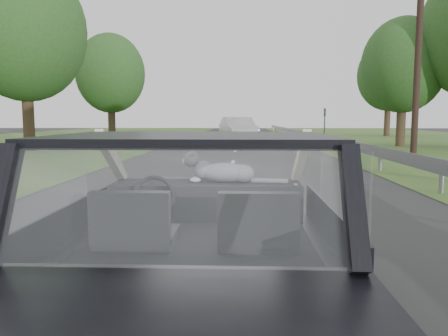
# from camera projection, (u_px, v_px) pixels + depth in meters

# --- Properties ---
(ground) EXTENTS (140.00, 140.00, 0.00)m
(ground) POSITION_uv_depth(u_px,v_px,m) (201.00, 329.00, 3.21)
(ground) COLOR #313133
(ground) RESTS_ON ground
(subject_car) EXTENTS (1.80, 4.00, 1.45)m
(subject_car) POSITION_uv_depth(u_px,v_px,m) (200.00, 233.00, 3.13)
(subject_car) COLOR black
(subject_car) RESTS_ON ground
(dashboard) EXTENTS (1.58, 0.45, 0.30)m
(dashboard) POSITION_uv_depth(u_px,v_px,m) (207.00, 200.00, 3.73)
(dashboard) COLOR black
(dashboard) RESTS_ON subject_car
(driver_seat) EXTENTS (0.50, 0.72, 0.42)m
(driver_seat) POSITION_uv_depth(u_px,v_px,m) (134.00, 221.00, 2.84)
(driver_seat) COLOR #2A2A2E
(driver_seat) RESTS_ON subject_car
(passenger_seat) EXTENTS (0.50, 0.72, 0.42)m
(passenger_seat) POSITION_uv_depth(u_px,v_px,m) (258.00, 222.00, 2.80)
(passenger_seat) COLOR #2A2A2E
(passenger_seat) RESTS_ON subject_car
(steering_wheel) EXTENTS (0.36, 0.36, 0.04)m
(steering_wheel) POSITION_uv_depth(u_px,v_px,m) (153.00, 198.00, 3.45)
(steering_wheel) COLOR black
(steering_wheel) RESTS_ON dashboard
(cat) EXTENTS (0.65, 0.24, 0.29)m
(cat) POSITION_uv_depth(u_px,v_px,m) (225.00, 171.00, 3.71)
(cat) COLOR gray
(cat) RESTS_ON dashboard
(guardrail) EXTENTS (0.05, 90.00, 0.32)m
(guardrail) POSITION_uv_depth(u_px,v_px,m) (377.00, 151.00, 12.90)
(guardrail) COLOR gray
(guardrail) RESTS_ON ground
(other_car) EXTENTS (2.97, 5.33, 1.65)m
(other_car) POSITION_uv_depth(u_px,v_px,m) (238.00, 130.00, 28.14)
(other_car) COLOR #B0B0B0
(other_car) RESTS_ON ground
(highway_sign) EXTENTS (0.36, 0.89, 2.27)m
(highway_sign) POSITION_uv_depth(u_px,v_px,m) (325.00, 125.00, 30.57)
(highway_sign) COLOR #175129
(highway_sign) RESTS_ON ground
(utility_pole) EXTENTS (0.31, 0.31, 8.76)m
(utility_pole) POSITION_uv_depth(u_px,v_px,m) (418.00, 54.00, 19.12)
(utility_pole) COLOR black
(utility_pole) RESTS_ON ground
(tree_2) EXTENTS (5.66, 5.66, 6.89)m
(tree_2) POSITION_uv_depth(u_px,v_px,m) (403.00, 84.00, 24.08)
(tree_2) COLOR #355D2C
(tree_2) RESTS_ON ground
(tree_3) EXTENTS (5.64, 5.64, 8.25)m
(tree_3) POSITION_uv_depth(u_px,v_px,m) (388.00, 89.00, 38.45)
(tree_3) COLOR #355D2C
(tree_3) RESTS_ON ground
(tree_5) EXTENTS (6.89, 6.89, 8.66)m
(tree_5) POSITION_uv_depth(u_px,v_px,m) (26.00, 59.00, 20.61)
(tree_5) COLOR #355D2C
(tree_5) RESTS_ON ground
(tree_6) EXTENTS (6.22, 6.22, 7.16)m
(tree_6) POSITION_uv_depth(u_px,v_px,m) (111.00, 89.00, 30.20)
(tree_6) COLOR #355D2C
(tree_6) RESTS_ON ground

